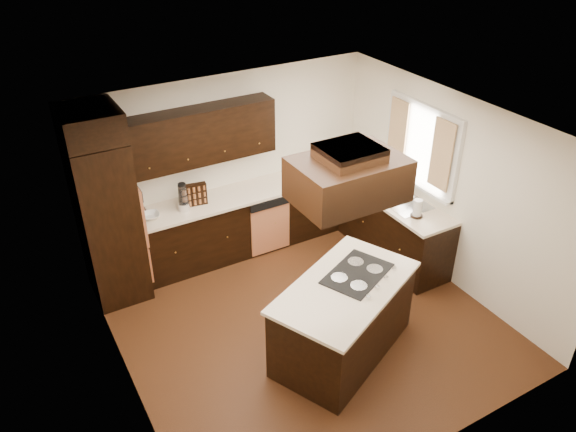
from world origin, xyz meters
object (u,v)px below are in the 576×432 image
object	(u,v)px
oven_column	(108,221)
island	(343,320)
range_hood	(348,179)
spice_rack	(193,195)

from	to	relation	value
oven_column	island	size ratio (longest dim) A/B	1.29
oven_column	range_hood	xyz separation A→B (m)	(1.88, -2.25, 1.10)
oven_column	island	distance (m)	3.05
range_hood	spice_rack	xyz separation A→B (m)	(-0.75, 2.35, -1.09)
oven_column	spice_rack	bearing A→B (deg)	4.73
spice_rack	oven_column	bearing A→B (deg)	-166.51
oven_column	range_hood	distance (m)	3.13
range_hood	oven_column	bearing A→B (deg)	129.74
oven_column	island	xyz separation A→B (m)	(1.88, -2.32, -0.62)
oven_column	spice_rack	world-z (taller)	oven_column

